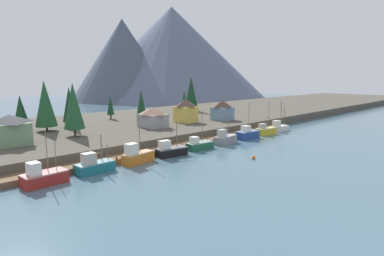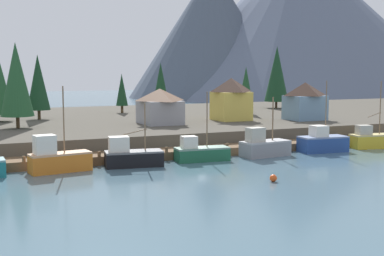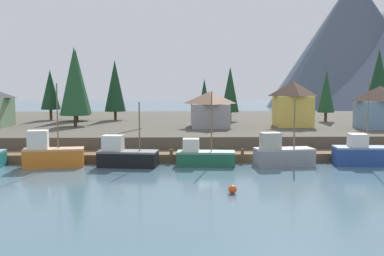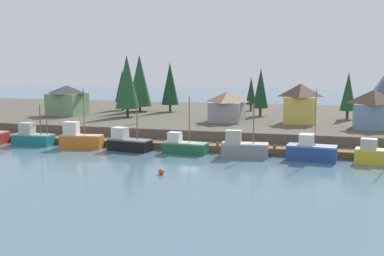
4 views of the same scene
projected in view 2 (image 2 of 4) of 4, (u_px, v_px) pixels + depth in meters
name	position (u px, v px, depth m)	size (l,w,h in m)	color
ground_plane	(145.00, 142.00, 80.45)	(400.00, 400.00, 1.00)	#476675
dock	(192.00, 152.00, 63.96)	(80.00, 4.00, 1.60)	brown
shoreline_bank	(123.00, 124.00, 91.16)	(400.00, 56.00, 2.50)	#4C473D
mountain_west_peak	(212.00, 33.00, 206.18)	(66.40, 66.40, 51.30)	#475160
mountain_central_peak	(298.00, 20.00, 221.72)	(135.21, 135.21, 64.11)	slate
fishing_boat_orange	(57.00, 159.00, 53.74)	(6.50, 3.06, 8.92)	#CC6B1E
fishing_boat_black	(131.00, 156.00, 56.88)	(6.55, 3.38, 6.94)	black
fishing_boat_green	(200.00, 152.00, 60.49)	(6.44, 2.93, 8.07)	#1E5B3D
fishing_boat_grey	(264.00, 146.00, 63.65)	(6.52, 3.30, 7.29)	gray
fishing_boat_blue	(322.00, 142.00, 67.30)	(6.45, 3.21, 9.24)	navy
fishing_boat_yellow	(372.00, 140.00, 70.66)	(6.55, 3.30, 9.08)	gold
house_blue	(305.00, 101.00, 84.57)	(6.02, 5.20, 6.12)	#6689A8
house_grey	(160.00, 106.00, 78.22)	(5.67, 7.32, 5.32)	gray
house_yellow	(231.00, 99.00, 83.88)	(5.48, 5.52, 6.84)	gold
conifer_near_left	(16.00, 79.00, 71.66)	(4.58, 4.58, 11.96)	#4C3823
conifer_near_right	(38.00, 82.00, 84.77)	(3.75, 3.75, 10.65)	#4C3823
conifer_mid_left	(246.00, 86.00, 95.38)	(2.84, 2.84, 8.73)	#4C3823
conifer_mid_right	(122.00, 90.00, 98.55)	(2.28, 2.28, 7.46)	#4C3823
conifer_back_right	(277.00, 74.00, 110.73)	(5.15, 5.15, 13.23)	#4C3823
conifer_centre	(161.00, 85.00, 89.71)	(3.04, 3.04, 9.40)	#4C3823
channel_buoy	(273.00, 178.00, 49.09)	(0.70, 0.70, 0.70)	#E04C19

